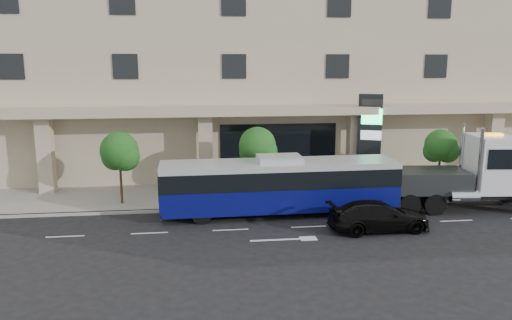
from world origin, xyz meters
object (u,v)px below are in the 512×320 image
at_px(tow_truck, 473,175).
at_px(black_sedan, 379,216).
at_px(city_bus, 279,185).
at_px(signage_pylon, 369,140).

distance_m(tow_truck, black_sedan, 7.38).
xyz_separation_m(city_bus, signage_pylon, (6.84, 5.00, 1.58)).
xyz_separation_m(black_sedan, signage_pylon, (2.36, 8.32, 2.51)).
bearing_deg(city_bus, black_sedan, -37.56).
height_order(tow_truck, black_sedan, tow_truck).
distance_m(tow_truck, signage_pylon, 6.97).
bearing_deg(signage_pylon, black_sedan, -82.13).
bearing_deg(tow_truck, city_bus, -175.97).
distance_m(city_bus, tow_truck, 11.13).
height_order(black_sedan, signage_pylon, signage_pylon).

